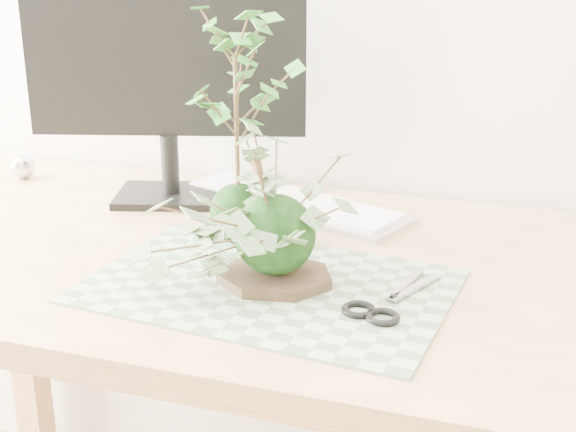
{
  "coord_description": "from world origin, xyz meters",
  "views": [
    {
      "loc": [
        0.32,
        0.19,
        1.2
      ],
      "look_at": [
        0.0,
        1.14,
        0.84
      ],
      "focal_mm": 50.0,
      "sensor_mm": 36.0,
      "label": 1
    }
  ],
  "objects_px": {
    "maple_kokedama": "(235,73)",
    "monitor": "(167,62)",
    "desk": "(300,313)",
    "ivy_kokedama": "(275,198)",
    "keyboard": "(292,202)"
  },
  "relations": [
    {
      "from": "ivy_kokedama",
      "to": "monitor",
      "type": "height_order",
      "value": "monitor"
    },
    {
      "from": "maple_kokedama",
      "to": "monitor",
      "type": "xyz_separation_m",
      "value": [
        -0.19,
        0.15,
        -0.02
      ]
    },
    {
      "from": "ivy_kokedama",
      "to": "maple_kokedama",
      "type": "bearing_deg",
      "value": 127.27
    },
    {
      "from": "desk",
      "to": "ivy_kokedama",
      "type": "xyz_separation_m",
      "value": [
        -0.01,
        -0.1,
        0.21
      ]
    },
    {
      "from": "maple_kokedama",
      "to": "keyboard",
      "type": "xyz_separation_m",
      "value": [
        0.03,
        0.17,
        -0.25
      ]
    },
    {
      "from": "desk",
      "to": "monitor",
      "type": "relative_size",
      "value": 3.4
    },
    {
      "from": "keyboard",
      "to": "monitor",
      "type": "relative_size",
      "value": 0.96
    },
    {
      "from": "ivy_kokedama",
      "to": "keyboard",
      "type": "height_order",
      "value": "ivy_kokedama"
    },
    {
      "from": "ivy_kokedama",
      "to": "monitor",
      "type": "xyz_separation_m",
      "value": [
        -0.3,
        0.3,
        0.12
      ]
    },
    {
      "from": "ivy_kokedama",
      "to": "monitor",
      "type": "bearing_deg",
      "value": 135.2
    },
    {
      "from": "desk",
      "to": "monitor",
      "type": "bearing_deg",
      "value": 146.64
    },
    {
      "from": "ivy_kokedama",
      "to": "keyboard",
      "type": "distance_m",
      "value": 0.35
    },
    {
      "from": "desk",
      "to": "maple_kokedama",
      "type": "distance_m",
      "value": 0.37
    },
    {
      "from": "desk",
      "to": "ivy_kokedama",
      "type": "distance_m",
      "value": 0.24
    },
    {
      "from": "monitor",
      "to": "desk",
      "type": "bearing_deg",
      "value": -49.8
    }
  ]
}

